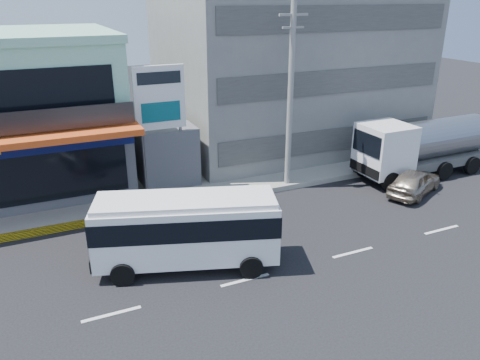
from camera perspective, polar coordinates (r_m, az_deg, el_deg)
name	(u,v)px	position (r m, az deg, el deg)	size (l,w,h in m)	color
ground	(245,280)	(18.18, 0.63, -12.11)	(120.00, 120.00, 0.00)	black
sidewalk	(255,175)	(27.69, 1.78, 0.56)	(70.00, 5.00, 0.30)	gray
shop_building	(1,117)	(28.37, -27.07, 6.85)	(12.40, 11.70, 8.00)	#4F5055
concrete_building	(287,44)	(33.20, 5.71, 16.17)	(16.00, 12.00, 14.00)	gray
gap_structure	(159,148)	(27.77, -9.81, 3.81)	(3.00, 6.00, 3.50)	#4F5055
satellite_dish	(162,122)	(26.34, -9.50, 6.99)	(1.50, 1.50, 0.15)	slate
billboard	(160,105)	(24.21, -9.71, 8.99)	(2.60, 0.18, 6.90)	gray
utility_pole_near	(290,97)	(24.96, 6.15, 10.07)	(1.60, 0.30, 10.00)	#999993
minibus	(186,226)	(18.30, -6.55, -5.61)	(7.42, 4.35, 2.96)	white
sedan	(415,182)	(26.97, 20.51, -0.20)	(1.65, 4.11, 1.40)	tan
tanker_truck	(420,146)	(29.54, 21.05, 3.89)	(8.66, 2.88, 3.40)	white
motorcycle_rider	(114,230)	(20.68, -15.06, -5.91)	(1.89, 0.71, 2.40)	#520F0B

